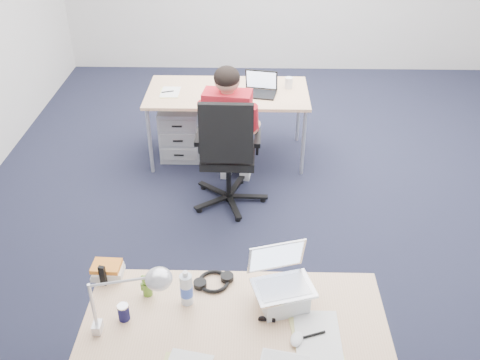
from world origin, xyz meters
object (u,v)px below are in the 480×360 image
Objects in this scene: drawer_pedestal_near at (135,357)px; drawer_pedestal_far at (181,130)px; desk_lamp at (118,301)px; water_bottle at (186,287)px; seated_person at (231,131)px; sunglasses at (267,320)px; silver_laptop at (284,282)px; desk_far at (228,96)px; dark_laptop at (259,84)px; can_koozie at (124,312)px; bear_figurine at (147,285)px; computer_mouse at (297,339)px; book_stack at (107,270)px; cordless_phone at (103,276)px; far_cup at (289,83)px; headphones at (214,281)px; office_chair at (228,174)px.

drawer_pedestal_near and drawer_pedestal_far have the same top height.
water_bottle is at bearing 21.71° from desk_lamp.
sunglasses is (0.28, -2.28, 0.09)m from seated_person.
drawer_pedestal_far is 1.64× the size of silver_laptop.
desk_lamp is (0.09, -3.09, 0.68)m from drawer_pedestal_far.
desk_far is 5.03× the size of dark_laptop.
drawer_pedestal_far is 3.16m from desk_lamp.
desk_lamp is at bearing -81.54° from can_koozie.
dark_laptop is at bearing 75.78° from silver_laptop.
silver_laptop is 2.77m from dark_laptop.
bear_figurine is 1.51× the size of sunglasses.
book_stack is (-1.06, 0.46, 0.02)m from computer_mouse.
seated_person is 5.88× the size of water_bottle.
drawer_pedestal_far is at bearing -177.47° from dark_laptop.
cordless_phone is (-0.09, -2.75, 0.52)m from drawer_pedestal_far.
silver_laptop reaches higher than drawer_pedestal_near.
far_cup is at bearing 91.54° from sunglasses.
desk_far is 0.64m from drawer_pedestal_far.
silver_laptop reaches higher than desk_far.
dark_laptop reaches higher than can_koozie.
desk_far is 1.23× the size of seated_person.
silver_laptop reaches higher than headphones.
silver_laptop is 0.85m from desk_lamp.
sunglasses is at bearing -6.43° from desk_lamp.
computer_mouse is at bearing -81.17° from desk_far.
dark_laptop is at bearing 72.09° from office_chair.
desk_far is 12.17× the size of cordless_phone.
seated_person reaches higher than desk_lamp.
office_chair reaches higher than far_cup.
silver_laptop is 2.38× the size of bear_figurine.
can_koozie is 0.30m from cordless_phone.
drawer_pedestal_far is 2.82m from headphones.
far_cup is at bearing 62.64° from seated_person.
silver_laptop is 1.05× the size of dark_laptop.
drawer_pedestal_far is 5.89× the size of sunglasses.
cordless_phone reaches higher than sunglasses.
computer_mouse is at bearing -5.88° from cordless_phone.
seated_person reaches higher than office_chair.
bear_figurine is 1.07× the size of cordless_phone.
sunglasses is (0.29, -2.09, 0.43)m from office_chair.
office_chair reaches higher than desk_far.
dark_laptop is (0.89, 2.56, 0.08)m from book_stack.
bear_figurine is 0.44× the size of dark_laptop.
drawer_pedestal_far is at bearing 122.54° from computer_mouse.
desk_lamp is (-0.74, -0.08, 0.21)m from sunglasses.
far_cup is at bearing 80.92° from cordless_phone.
drawer_pedestal_near is 5.51× the size of computer_mouse.
can_koozie is 1.05× the size of sunglasses.
sunglasses is at bearing 153.76° from computer_mouse.
silver_laptop is at bearing 8.21° from can_koozie.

